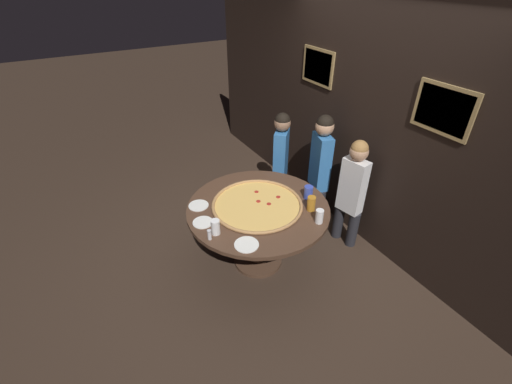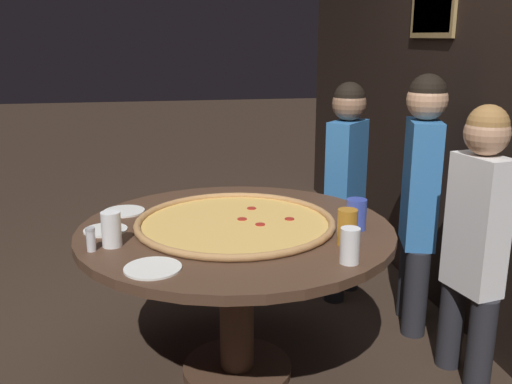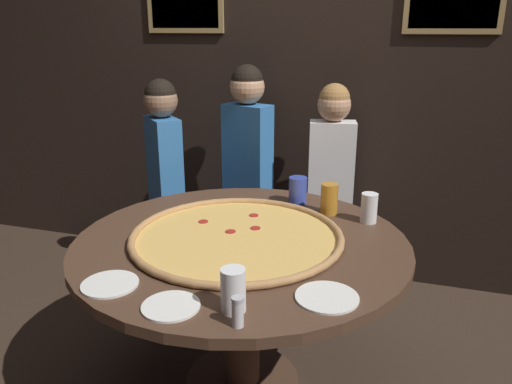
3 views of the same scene
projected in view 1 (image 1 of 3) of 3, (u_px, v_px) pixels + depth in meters
The scene contains 15 objects.
ground_plane at pixel (258, 261), 3.78m from camera, with size 24.00×24.00×0.00m, color #38281E.
back_wall at pixel (365, 126), 3.60m from camera, with size 6.40×0.08×2.60m.
dining_table at pixel (258, 219), 3.45m from camera, with size 1.41×1.41×0.74m.
giant_pizza at pixel (257, 204), 3.38m from camera, with size 0.90×0.90×0.03m.
drink_cup_near_left at pixel (319, 216), 3.13m from camera, with size 0.07×0.07×0.14m, color white.
drink_cup_far_left at pixel (215, 227), 3.00m from camera, with size 0.08×0.08×0.14m, color white.
drink_cup_beside_pizza at pixel (311, 204), 3.28m from camera, with size 0.08×0.08×0.15m, color #BC7A23.
drink_cup_centre_back at pixel (308, 192), 3.46m from camera, with size 0.09×0.09×0.14m, color #384CB7.
white_plate_near_front at pixel (247, 245), 2.91m from camera, with size 0.21×0.21×0.01m, color white.
white_plate_left_side at pixel (199, 205), 3.38m from camera, with size 0.20×0.20×0.01m, color white.
white_plate_right_side at pixel (203, 222), 3.16m from camera, with size 0.19×0.19×0.01m, color white.
condiment_shaker at pixel (209, 235), 2.95m from camera, with size 0.04×0.04×0.10m.
diner_centre_back at pixel (320, 164), 3.99m from camera, with size 0.36×0.23×1.38m.
diner_far_right at pixel (281, 157), 4.22m from camera, with size 0.32×0.31×1.31m.
diner_side_left at pixel (352, 188), 3.66m from camera, with size 0.34×0.19×1.29m.
Camera 1 is at (2.34, -1.39, 2.74)m, focal length 24.00 mm.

